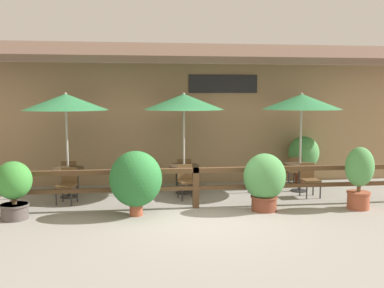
{
  "coord_description": "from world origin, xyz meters",
  "views": [
    {
      "loc": [
        -1.26,
        -8.76,
        2.6
      ],
      "look_at": [
        -0.03,
        1.51,
        1.47
      ],
      "focal_mm": 40.0,
      "sensor_mm": 36.0,
      "label": 1
    }
  ],
  "objects_px": {
    "dining_table_middle": "(184,171)",
    "chair_far_wallside": "(293,169)",
    "dining_table_near": "(68,174)",
    "potted_plant_small_flowering": "(359,175)",
    "chair_far_streetside": "(309,178)",
    "potted_plant_corner_fern": "(14,187)",
    "chair_middle_wallside": "(184,171)",
    "patio_umbrella_near": "(66,102)",
    "potted_plant_tall_tropical": "(265,180)",
    "potted_plant_broad_leaf": "(304,155)",
    "chair_near_wallside": "(70,174)",
    "patio_umbrella_middle": "(184,102)",
    "chair_middle_streetside": "(186,180)",
    "dining_table_far": "(300,169)",
    "patio_umbrella_far": "(302,102)",
    "chair_near_streetside": "(67,183)",
    "potted_plant_entrance_palm": "(136,179)"
  },
  "relations": [
    {
      "from": "chair_near_wallside",
      "to": "dining_table_near",
      "type": "bearing_deg",
      "value": 94.12
    },
    {
      "from": "chair_near_streetside",
      "to": "dining_table_middle",
      "type": "height_order",
      "value": "chair_near_streetside"
    },
    {
      "from": "chair_far_streetside",
      "to": "chair_middle_wallside",
      "type": "bearing_deg",
      "value": 150.8
    },
    {
      "from": "dining_table_middle",
      "to": "potted_plant_entrance_palm",
      "type": "height_order",
      "value": "potted_plant_entrance_palm"
    },
    {
      "from": "patio_umbrella_middle",
      "to": "potted_plant_tall_tropical",
      "type": "bearing_deg",
      "value": -50.18
    },
    {
      "from": "patio_umbrella_near",
      "to": "chair_far_wallside",
      "type": "xyz_separation_m",
      "value": [
        6.3,
        0.67,
        -1.98
      ]
    },
    {
      "from": "potted_plant_broad_leaf",
      "to": "potted_plant_tall_tropical",
      "type": "bearing_deg",
      "value": -125.3
    },
    {
      "from": "patio_umbrella_middle",
      "to": "potted_plant_broad_leaf",
      "type": "relative_size",
      "value": 1.9
    },
    {
      "from": "potted_plant_entrance_palm",
      "to": "potted_plant_broad_leaf",
      "type": "bearing_deg",
      "value": 30.97
    },
    {
      "from": "chair_middle_streetside",
      "to": "potted_plant_entrance_palm",
      "type": "xyz_separation_m",
      "value": [
        -1.27,
        -1.45,
        0.31
      ]
    },
    {
      "from": "chair_near_streetside",
      "to": "potted_plant_entrance_palm",
      "type": "xyz_separation_m",
      "value": [
        1.68,
        -1.3,
        0.31
      ]
    },
    {
      "from": "patio_umbrella_near",
      "to": "dining_table_near",
      "type": "relative_size",
      "value": 3.33
    },
    {
      "from": "chair_far_wallside",
      "to": "potted_plant_broad_leaf",
      "type": "height_order",
      "value": "potted_plant_broad_leaf"
    },
    {
      "from": "chair_middle_wallside",
      "to": "chair_far_wallside",
      "type": "height_order",
      "value": "same"
    },
    {
      "from": "dining_table_near",
      "to": "chair_near_streetside",
      "type": "bearing_deg",
      "value": -82.24
    },
    {
      "from": "dining_table_middle",
      "to": "potted_plant_small_flowering",
      "type": "xyz_separation_m",
      "value": [
        3.88,
        -2.11,
        0.19
      ]
    },
    {
      "from": "potted_plant_small_flowering",
      "to": "chair_far_streetside",
      "type": "bearing_deg",
      "value": 116.68
    },
    {
      "from": "patio_umbrella_far",
      "to": "chair_far_streetside",
      "type": "bearing_deg",
      "value": -89.67
    },
    {
      "from": "patio_umbrella_near",
      "to": "patio_umbrella_far",
      "type": "xyz_separation_m",
      "value": [
        6.25,
        -0.0,
        0.0
      ]
    },
    {
      "from": "chair_middle_wallside",
      "to": "patio_umbrella_far",
      "type": "xyz_separation_m",
      "value": [
        3.16,
        -0.72,
        1.98
      ]
    },
    {
      "from": "potted_plant_broad_leaf",
      "to": "patio_umbrella_far",
      "type": "bearing_deg",
      "value": -116.2
    },
    {
      "from": "patio_umbrella_far",
      "to": "potted_plant_small_flowering",
      "type": "bearing_deg",
      "value": -71.46
    },
    {
      "from": "chair_middle_wallside",
      "to": "patio_umbrella_near",
      "type": "bearing_deg",
      "value": 12.48
    },
    {
      "from": "chair_near_wallside",
      "to": "dining_table_middle",
      "type": "distance_m",
      "value": 3.15
    },
    {
      "from": "patio_umbrella_near",
      "to": "potted_plant_entrance_palm",
      "type": "relative_size",
      "value": 1.9
    },
    {
      "from": "potted_plant_entrance_palm",
      "to": "potted_plant_tall_tropical",
      "type": "distance_m",
      "value": 2.93
    },
    {
      "from": "chair_near_streetside",
      "to": "patio_umbrella_far",
      "type": "relative_size",
      "value": 0.32
    },
    {
      "from": "potted_plant_small_flowering",
      "to": "chair_middle_wallside",
      "type": "bearing_deg",
      "value": 144.61
    },
    {
      "from": "chair_near_wallside",
      "to": "chair_middle_wallside",
      "type": "relative_size",
      "value": 1.0
    },
    {
      "from": "dining_table_near",
      "to": "chair_middle_streetside",
      "type": "xyz_separation_m",
      "value": [
        3.04,
        -0.5,
        -0.12
      ]
    },
    {
      "from": "chair_middle_wallside",
      "to": "dining_table_far",
      "type": "distance_m",
      "value": 3.24
    },
    {
      "from": "dining_table_middle",
      "to": "potted_plant_broad_leaf",
      "type": "bearing_deg",
      "value": 14.21
    },
    {
      "from": "chair_far_streetside",
      "to": "potted_plant_corner_fern",
      "type": "relative_size",
      "value": 0.7
    },
    {
      "from": "chair_near_wallside",
      "to": "potted_plant_corner_fern",
      "type": "bearing_deg",
      "value": 72.17
    },
    {
      "from": "dining_table_middle",
      "to": "chair_far_wallside",
      "type": "distance_m",
      "value": 3.31
    },
    {
      "from": "dining_table_near",
      "to": "potted_plant_small_flowering",
      "type": "height_order",
      "value": "potted_plant_small_flowering"
    },
    {
      "from": "patio_umbrella_near",
      "to": "potted_plant_corner_fern",
      "type": "relative_size",
      "value": 2.17
    },
    {
      "from": "chair_middle_streetside",
      "to": "chair_middle_wallside",
      "type": "bearing_deg",
      "value": 74.64
    },
    {
      "from": "chair_middle_wallside",
      "to": "potted_plant_broad_leaf",
      "type": "bearing_deg",
      "value": -175.3
    },
    {
      "from": "patio_umbrella_far",
      "to": "potted_plant_corner_fern",
      "type": "relative_size",
      "value": 2.17
    },
    {
      "from": "dining_table_middle",
      "to": "chair_middle_wallside",
      "type": "distance_m",
      "value": 0.62
    },
    {
      "from": "patio_umbrella_far",
      "to": "potted_plant_broad_leaf",
      "type": "xyz_separation_m",
      "value": [
        0.52,
        1.06,
        -1.62
      ]
    },
    {
      "from": "patio_umbrella_near",
      "to": "dining_table_near",
      "type": "bearing_deg",
      "value": 0.0
    },
    {
      "from": "chair_middle_wallside",
      "to": "dining_table_far",
      "type": "xyz_separation_m",
      "value": [
        3.16,
        -0.72,
        0.12
      ]
    },
    {
      "from": "patio_umbrella_far",
      "to": "potted_plant_entrance_palm",
      "type": "relative_size",
      "value": 1.9
    },
    {
      "from": "chair_far_streetside",
      "to": "potted_plant_tall_tropical",
      "type": "relative_size",
      "value": 0.66
    },
    {
      "from": "chair_near_streetside",
      "to": "patio_umbrella_near",
      "type": "bearing_deg",
      "value": 110.9
    },
    {
      "from": "dining_table_far",
      "to": "chair_far_wallside",
      "type": "xyz_separation_m",
      "value": [
        0.05,
        0.67,
        -0.12
      ]
    },
    {
      "from": "chair_near_wallside",
      "to": "patio_umbrella_middle",
      "type": "height_order",
      "value": "patio_umbrella_middle"
    },
    {
      "from": "dining_table_far",
      "to": "chair_far_wallside",
      "type": "height_order",
      "value": "chair_far_wallside"
    }
  ]
}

